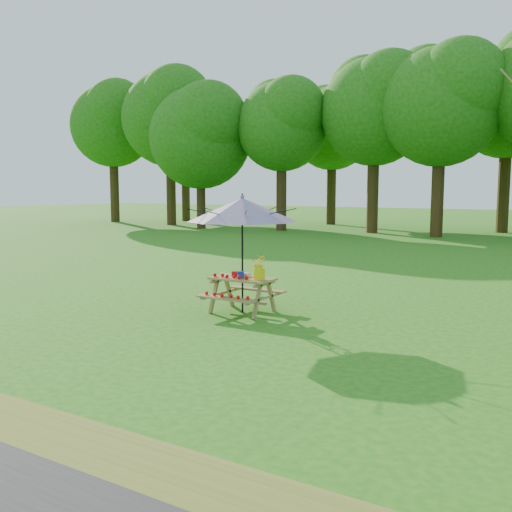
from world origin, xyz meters
The scene contains 8 objects.
ground centered at (0.00, 0.00, 0.00)m, with size 120.00×120.00×0.00m, color #1E6C14.
drygrass_strip centered at (0.00, -2.80, 0.00)m, with size 120.00×1.20×0.01m, color olive.
treeline centered at (0.00, 22.00, 8.00)m, with size 60.00×12.00×16.00m, color #22540E, non-canonical shape.
picnic_table centered at (-1.21, 2.86, 0.33)m, with size 1.20×1.32×0.67m.
patio_umbrella centered at (-1.21, 2.87, 1.95)m, with size 2.34×2.34×2.25m.
produce_bins centered at (-1.27, 2.89, 0.72)m, with size 0.31×0.34×0.13m.
tomatoes_row centered at (-1.36, 2.69, 0.71)m, with size 0.77×0.13×0.07m, color red, non-canonical shape.
flower_bucket centered at (-0.82, 2.82, 0.92)m, with size 0.35×0.33×0.47m.
Camera 1 is at (4.53, -6.08, 2.36)m, focal length 40.00 mm.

